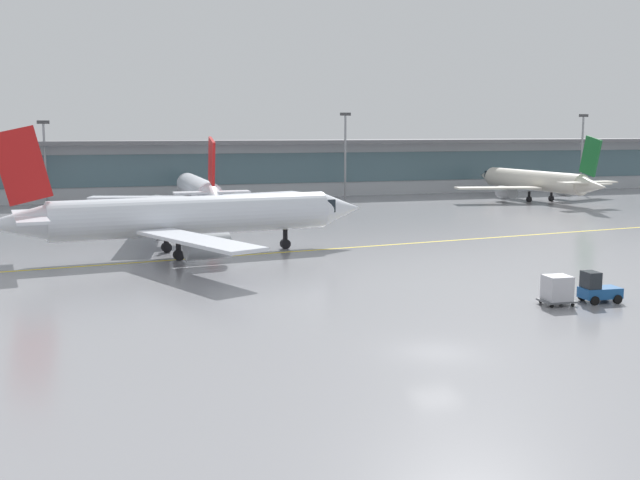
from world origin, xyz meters
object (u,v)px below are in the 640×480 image
Objects in this scene: gate_airplane_2 at (535,181)px; apron_light_mast_1 at (45,159)px; taxiing_regional_jet at (189,217)px; apron_light_mast_3 at (582,150)px; apron_light_mast_2 at (345,152)px; cargo_dolly_lead at (557,289)px; gate_airplane_1 at (198,190)px; baggage_tug at (597,289)px.

apron_light_mast_1 is at bearing 74.42° from gate_airplane_2.
apron_light_mast_3 is at bearing 25.60° from taxiing_regional_jet.
apron_light_mast_2 reaches higher than taxiing_regional_jet.
apron_light_mast_1 is (-14.31, 52.62, 3.51)m from taxiing_regional_jet.
taxiing_regional_jet is 2.51× the size of apron_light_mast_2.
taxiing_regional_jet is 54.64m from apron_light_mast_1.
cargo_dolly_lead is (20.16, -27.13, -2.46)m from taxiing_regional_jet.
gate_airplane_1 is 26.61m from apron_light_mast_1.
gate_airplane_1 is 65.59m from baggage_tug.
gate_airplane_2 is 11.87× the size of baggage_tug.
gate_airplane_2 reaches higher than cargo_dolly_lead.
baggage_tug is at bearing -56.32° from taxiing_regional_jet.
gate_airplane_2 is 76.43m from apron_light_mast_1.
apron_light_mast_1 is at bearing 118.52° from baggage_tug.
apron_light_mast_3 is at bearing -79.40° from gate_airplane_1.
gate_airplane_1 reaches higher than cargo_dolly_lead.
cargo_dolly_lead is at bearing -99.08° from apron_light_mast_2.
taxiing_regional_jet reaches higher than gate_airplane_1.
baggage_tug is at bearing -96.89° from apron_light_mast_2.
cargo_dolly_lead is 78.11m from apron_light_mast_2.
gate_airplane_2 is at bearing -11.68° from apron_light_mast_1.
cargo_dolly_lead is 0.16× the size of apron_light_mast_3.
cargo_dolly_lead is 87.09m from apron_light_mast_1.
cargo_dolly_lead is (-2.97, 0.18, 0.16)m from baggage_tug.
gate_airplane_1 is at bearing 108.49° from baggage_tug.
gate_airplane_2 reaches higher than gate_airplane_1.
cargo_dolly_lead is (14.07, -63.12, -2.10)m from gate_airplane_1.
apron_light_mast_2 is at bearing -62.10° from gate_airplane_1.
apron_light_mast_2 is at bearing 86.53° from baggage_tug.
baggage_tug is 77.88m from apron_light_mast_2.
apron_light_mast_3 is (45.20, -0.84, 0.00)m from apron_light_mast_2.
apron_light_mast_3 reaches higher than cargo_dolly_lead.
baggage_tug is 0.21× the size of apron_light_mast_1.
gate_airplane_2 is (54.35, 1.17, 0.00)m from gate_airplane_1.
baggage_tug is at bearing -64.90° from apron_light_mast_1.
apron_light_mast_3 is at bearing -1.07° from apron_light_mast_2.
gate_airplane_1 is 11.82× the size of baggage_tug.
taxiing_regional_jet is 13.22× the size of baggage_tug.
cargo_dolly_lead is (-40.28, -64.29, -2.10)m from gate_airplane_2.
taxiing_regional_jet is at bearing -123.13° from apron_light_mast_2.
gate_airplane_2 is 31.03m from apron_light_mast_2.
apron_light_mast_2 is at bearing 61.96° from gate_airplane_2.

